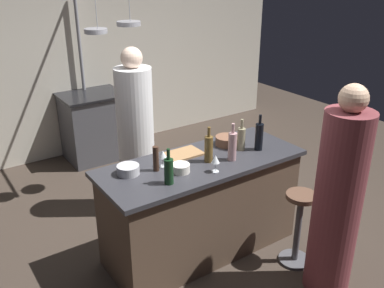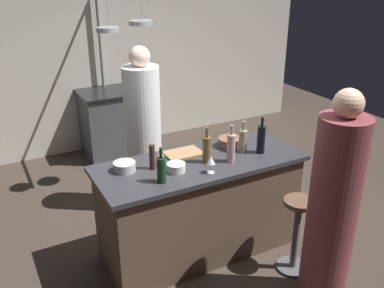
% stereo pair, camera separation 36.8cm
% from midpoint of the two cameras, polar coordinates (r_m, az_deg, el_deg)
% --- Properties ---
extents(ground_plane, '(9.00, 9.00, 0.00)m').
position_cam_midpoint_polar(ground_plane, '(4.07, -1.44, -13.80)').
color(ground_plane, '#382D26').
extents(back_wall, '(6.40, 0.16, 2.60)m').
position_cam_midpoint_polar(back_wall, '(5.97, -16.92, 11.09)').
color(back_wall, beige).
rests_on(back_wall, ground_plane).
extents(kitchen_island, '(1.80, 0.72, 0.90)m').
position_cam_midpoint_polar(kitchen_island, '(3.82, -1.50, -8.37)').
color(kitchen_island, brown).
rests_on(kitchen_island, ground_plane).
extents(stove_range, '(0.80, 0.64, 0.89)m').
position_cam_midpoint_polar(stove_range, '(5.84, -14.71, 2.30)').
color(stove_range, '#47474C').
rests_on(stove_range, ground_plane).
extents(chef, '(0.37, 0.37, 1.73)m').
position_cam_midpoint_polar(chef, '(4.37, -9.91, 0.63)').
color(chef, white).
rests_on(chef, ground_plane).
extents(bar_stool_right, '(0.28, 0.28, 0.68)m').
position_cam_midpoint_polar(bar_stool_right, '(3.77, 11.33, -10.68)').
color(bar_stool_right, '#4C4C51').
rests_on(bar_stool_right, ground_plane).
extents(guest_right, '(0.36, 0.36, 1.70)m').
position_cam_midpoint_polar(guest_right, '(3.35, 15.96, -7.55)').
color(guest_right, brown).
rests_on(guest_right, ground_plane).
extents(overhead_pot_rack, '(0.58, 1.55, 2.17)m').
position_cam_midpoint_polar(overhead_pot_rack, '(5.08, -14.63, 13.02)').
color(overhead_pot_rack, gray).
rests_on(overhead_pot_rack, ground_plane).
extents(cutting_board, '(0.32, 0.22, 0.02)m').
position_cam_midpoint_polar(cutting_board, '(3.72, -4.01, -1.38)').
color(cutting_board, '#997047').
rests_on(cutting_board, kitchen_island).
extents(pepper_mill, '(0.05, 0.05, 0.21)m').
position_cam_midpoint_polar(pepper_mill, '(3.42, -7.95, -2.03)').
color(pepper_mill, '#382319').
rests_on(pepper_mill, kitchen_island).
extents(wine_bottle_red, '(0.07, 0.07, 0.29)m').
position_cam_midpoint_polar(wine_bottle_red, '(3.21, -6.42, -3.64)').
color(wine_bottle_red, '#143319').
rests_on(wine_bottle_red, kitchen_island).
extents(wine_bottle_rose, '(0.07, 0.07, 0.33)m').
position_cam_midpoint_polar(wine_bottle_rose, '(3.57, 2.50, -0.32)').
color(wine_bottle_rose, '#B78C8E').
rests_on(wine_bottle_rose, kitchen_island).
extents(wine_bottle_dark, '(0.07, 0.07, 0.33)m').
position_cam_midpoint_polar(wine_bottle_dark, '(3.79, 6.25, 0.99)').
color(wine_bottle_dark, black).
rests_on(wine_bottle_dark, kitchen_island).
extents(wine_bottle_white, '(0.07, 0.07, 0.29)m').
position_cam_midpoint_polar(wine_bottle_white, '(3.78, 3.86, 0.69)').
color(wine_bottle_white, gray).
rests_on(wine_bottle_white, kitchen_island).
extents(wine_bottle_amber, '(0.07, 0.07, 0.31)m').
position_cam_midpoint_polar(wine_bottle_amber, '(3.54, -0.72, -0.66)').
color(wine_bottle_amber, brown).
rests_on(wine_bottle_amber, kitchen_island).
extents(wine_glass_near_left_guest, '(0.07, 0.07, 0.15)m').
position_cam_midpoint_polar(wine_glass_near_left_guest, '(3.37, 0.05, -2.22)').
color(wine_glass_near_left_guest, silver).
rests_on(wine_glass_near_left_guest, kitchen_island).
extents(wine_glass_near_right_guest, '(0.07, 0.07, 0.15)m').
position_cam_midpoint_polar(wine_glass_near_right_guest, '(3.48, -6.96, -1.55)').
color(wine_glass_near_right_guest, silver).
rests_on(wine_glass_near_right_guest, kitchen_island).
extents(mixing_bowl_steel, '(0.18, 0.18, 0.08)m').
position_cam_midpoint_polar(mixing_bowl_steel, '(3.43, -11.60, -3.48)').
color(mixing_bowl_steel, '#B7B7BC').
rests_on(mixing_bowl_steel, kitchen_island).
extents(mixing_bowl_ceramic, '(0.15, 0.15, 0.07)m').
position_cam_midpoint_polar(mixing_bowl_ceramic, '(3.41, -4.64, -3.31)').
color(mixing_bowl_ceramic, silver).
rests_on(mixing_bowl_ceramic, kitchen_island).
extents(mixing_bowl_wooden, '(0.21, 0.21, 0.08)m').
position_cam_midpoint_polar(mixing_bowl_wooden, '(3.90, 1.99, 0.39)').
color(mixing_bowl_wooden, brown).
rests_on(mixing_bowl_wooden, kitchen_island).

